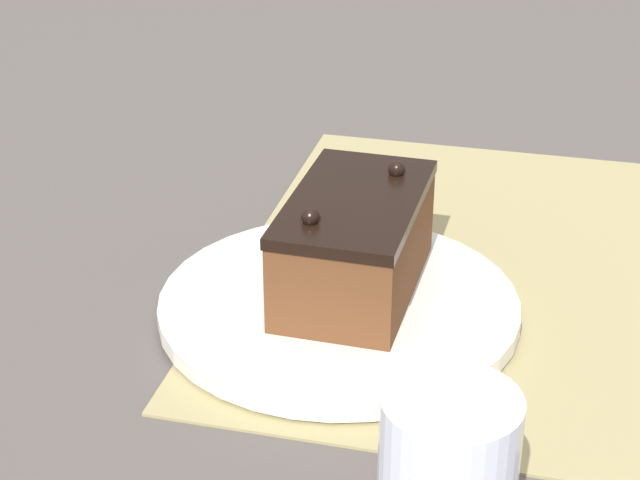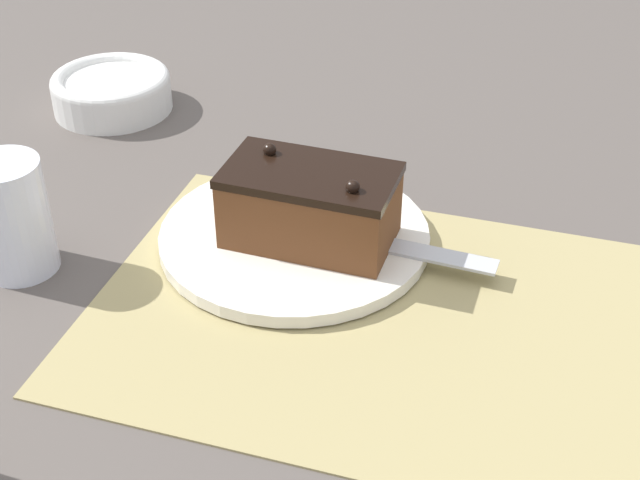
{
  "view_description": "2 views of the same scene",
  "coord_description": "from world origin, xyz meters",
  "px_view_note": "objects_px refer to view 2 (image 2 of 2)",
  "views": [
    {
      "loc": [
        -0.71,
        -0.06,
        0.39
      ],
      "look_at": [
        -0.11,
        0.09,
        0.07
      ],
      "focal_mm": 60.0,
      "sensor_mm": 36.0,
      "label": 1
    },
    {
      "loc": [
        0.13,
        -0.56,
        0.47
      ],
      "look_at": [
        -0.06,
        0.05,
        0.03
      ],
      "focal_mm": 50.0,
      "sensor_mm": 36.0,
      "label": 2
    }
  ],
  "objects_px": {
    "drinking_glass": "(12,217)",
    "cake_plate": "(295,236)",
    "chocolate_cake": "(310,205)",
    "small_bowl": "(112,90)",
    "serving_knife": "(344,233)"
  },
  "relations": [
    {
      "from": "drinking_glass",
      "to": "small_bowl",
      "type": "height_order",
      "value": "drinking_glass"
    },
    {
      "from": "cake_plate",
      "to": "serving_knife",
      "type": "height_order",
      "value": "serving_knife"
    },
    {
      "from": "cake_plate",
      "to": "serving_knife",
      "type": "distance_m",
      "value": 0.05
    },
    {
      "from": "drinking_glass",
      "to": "cake_plate",
      "type": "bearing_deg",
      "value": 24.9
    },
    {
      "from": "drinking_glass",
      "to": "small_bowl",
      "type": "relative_size",
      "value": 0.77
    },
    {
      "from": "drinking_glass",
      "to": "small_bowl",
      "type": "bearing_deg",
      "value": 103.02
    },
    {
      "from": "cake_plate",
      "to": "small_bowl",
      "type": "bearing_deg",
      "value": 145.14
    },
    {
      "from": "chocolate_cake",
      "to": "small_bowl",
      "type": "relative_size",
      "value": 1.11
    },
    {
      "from": "serving_knife",
      "to": "small_bowl",
      "type": "bearing_deg",
      "value": -117.18
    },
    {
      "from": "small_bowl",
      "to": "cake_plate",
      "type": "bearing_deg",
      "value": -34.86
    },
    {
      "from": "serving_knife",
      "to": "drinking_glass",
      "type": "distance_m",
      "value": 0.29
    },
    {
      "from": "chocolate_cake",
      "to": "drinking_glass",
      "type": "xyz_separation_m",
      "value": [
        -0.24,
        -0.1,
        0.0
      ]
    },
    {
      "from": "cake_plate",
      "to": "drinking_glass",
      "type": "xyz_separation_m",
      "value": [
        -0.22,
        -0.1,
        0.04
      ]
    },
    {
      "from": "chocolate_cake",
      "to": "drinking_glass",
      "type": "relative_size",
      "value": 1.44
    },
    {
      "from": "cake_plate",
      "to": "small_bowl",
      "type": "xyz_separation_m",
      "value": [
        -0.29,
        0.2,
        0.01
      ]
    }
  ]
}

